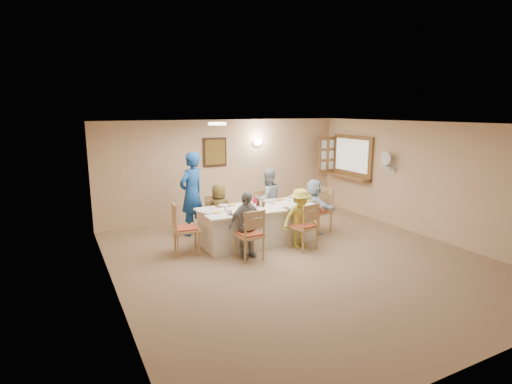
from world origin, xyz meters
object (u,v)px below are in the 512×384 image
chair_back_right (265,210)px  diner_front_left (246,225)px  diner_back_left (219,211)px  condiment_ketchup (255,202)px  serving_hatch (352,157)px  dining_table (258,224)px  caregiver (192,194)px  desk_fan (387,161)px  chair_right_end (319,210)px  chair_back_left (217,216)px  chair_left_end (186,228)px  diner_front_right (300,218)px  chair_front_left (249,234)px  chair_front_right (303,226)px  diner_back_right (268,199)px  diner_right_end (314,206)px

chair_back_right → diner_front_left: (-1.20, -1.48, 0.19)m
diner_back_left → condiment_ketchup: 0.91m
serving_hatch → dining_table: 3.78m
dining_table → caregiver: bearing=132.4°
desk_fan → chair_back_right: 3.11m
chair_back_right → chair_right_end: bearing=-42.7°
chair_back_right → chair_back_left: bearing=177.4°
chair_back_right → chair_right_end: size_ratio=0.89×
chair_left_end → diner_front_right: diner_front_right is taller
chair_front_left → chair_front_right: bearing=177.7°
chair_back_left → diner_front_left: diner_front_left is taller
desk_fan → caregiver: bearing=162.6°
chair_front_left → chair_left_end: (-0.95, 0.80, 0.03)m
serving_hatch → chair_back_left: size_ratio=1.68×
desk_fan → diner_front_left: size_ratio=0.24×
dining_table → diner_front_left: bearing=-131.4°
desk_fan → caregiver: (-4.37, 1.37, -0.62)m
chair_front_right → chair_left_end: (-2.15, 0.80, 0.03)m
chair_back_left → condiment_ketchup: bearing=-64.2°
chair_back_left → diner_front_left: bearing=-96.9°
chair_front_right → diner_front_left: bearing=-16.2°
diner_back_left → chair_left_end: bearing=36.4°
chair_back_right → chair_left_end: size_ratio=0.87×
chair_left_end → diner_back_left: (0.95, 0.68, 0.08)m
dining_table → diner_front_left: size_ratio=1.94×
chair_back_right → diner_back_left: (-1.20, -0.12, 0.14)m
chair_front_left → condiment_ketchup: size_ratio=3.98×
serving_hatch → chair_back_right: serving_hatch is taller
chair_back_left → chair_front_right: 2.00m
chair_left_end → diner_front_right: size_ratio=0.85×
desk_fan → diner_back_right: desk_fan is taller
chair_back_left → diner_front_right: size_ratio=0.74×
diner_back_left → diner_right_end: bearing=162.2°
diner_back_left → diner_front_right: size_ratio=0.98×
serving_hatch → chair_right_end: 2.41m
dining_table → caregiver: 1.65m
diner_back_right → diner_right_end: size_ratio=1.17×
diner_back_right → diner_front_right: 1.36m
chair_back_left → chair_right_end: bearing=-27.3°
chair_back_right → diner_right_end: 1.16m
serving_hatch → chair_back_left: (-4.03, -0.33, -1.05)m
chair_left_end → diner_front_left: diner_front_left is taller
caregiver → chair_right_end: bearing=126.4°
chair_front_right → chair_left_end: bearing=-30.9°
diner_back_right → diner_front_left: (-1.20, -1.36, -0.08)m
chair_front_right → chair_right_end: 1.24m
serving_hatch → desk_fan: 1.36m
chair_back_right → caregiver: 1.75m
chair_back_right → desk_fan: bearing=-23.1°
chair_front_left → caregiver: (-0.45, 1.95, 0.44)m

